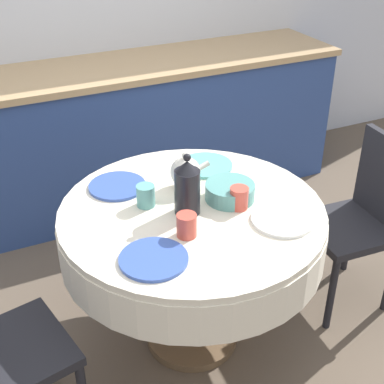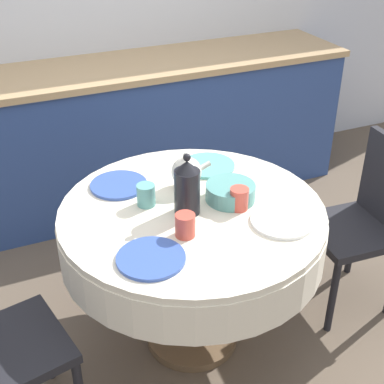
{
  "view_description": "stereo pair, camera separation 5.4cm",
  "coord_description": "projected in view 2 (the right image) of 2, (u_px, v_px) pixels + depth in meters",
  "views": [
    {
      "loc": [
        -0.81,
        -1.7,
        1.96
      ],
      "look_at": [
        0.0,
        0.0,
        0.83
      ],
      "focal_mm": 50.0,
      "sensor_mm": 36.0,
      "label": 1
    },
    {
      "loc": [
        -0.76,
        -1.72,
        1.96
      ],
      "look_at": [
        0.0,
        0.0,
        0.83
      ],
      "focal_mm": 50.0,
      "sensor_mm": 36.0,
      "label": 2
    }
  ],
  "objects": [
    {
      "name": "teapot",
      "position": [
        187.0,
        172.0,
        2.34
      ],
      "size": [
        0.19,
        0.13,
        0.18
      ],
      "color": "silver",
      "rests_on": "dining_table"
    },
    {
      "name": "cup_near_right",
      "position": [
        239.0,
        199.0,
        2.21
      ],
      "size": [
        0.08,
        0.08,
        0.09
      ],
      "primitive_type": "cylinder",
      "color": "#CC4C3D",
      "rests_on": "dining_table"
    },
    {
      "name": "plate_far_right",
      "position": [
        208.0,
        165.0,
        2.55
      ],
      "size": [
        0.25,
        0.25,
        0.01
      ],
      "primitive_type": "cylinder",
      "color": "#60BCB7",
      "rests_on": "dining_table"
    },
    {
      "name": "fruit_bowl",
      "position": [
        231.0,
        193.0,
        2.28
      ],
      "size": [
        0.21,
        0.21,
        0.07
      ],
      "primitive_type": "cylinder",
      "color": "#569993",
      "rests_on": "dining_table"
    },
    {
      "name": "dining_table",
      "position": [
        192.0,
        234.0,
        2.3
      ],
      "size": [
        1.13,
        1.13,
        0.75
      ],
      "color": "brown",
      "rests_on": "ground_plane"
    },
    {
      "name": "kitchen_counter",
      "position": [
        106.0,
        138.0,
        3.47
      ],
      "size": [
        3.24,
        0.64,
        0.95
      ],
      "color": "#2D4784",
      "rests_on": "ground_plane"
    },
    {
      "name": "ground_plane",
      "position": [
        192.0,
        337.0,
        2.62
      ],
      "size": [
        12.0,
        12.0,
        0.0
      ],
      "primitive_type": "plane",
      "color": "brown"
    },
    {
      "name": "cup_far_left",
      "position": [
        146.0,
        195.0,
        2.24
      ],
      "size": [
        0.08,
        0.08,
        0.09
      ],
      "primitive_type": "cylinder",
      "color": "#5BA39E",
      "rests_on": "dining_table"
    },
    {
      "name": "cup_near_left",
      "position": [
        185.0,
        225.0,
        2.05
      ],
      "size": [
        0.08,
        0.08,
        0.09
      ],
      "primitive_type": "cylinder",
      "color": "#CC4C3D",
      "rests_on": "dining_table"
    },
    {
      "name": "cup_far_right",
      "position": [
        188.0,
        176.0,
        2.38
      ],
      "size": [
        0.08,
        0.08,
        0.09
      ],
      "primitive_type": "cylinder",
      "color": "#28282D",
      "rests_on": "dining_table"
    },
    {
      "name": "plate_near_left",
      "position": [
        151.0,
        258.0,
        1.94
      ],
      "size": [
        0.25,
        0.25,
        0.01
      ],
      "primitive_type": "cylinder",
      "color": "#3856AD",
      "rests_on": "dining_table"
    },
    {
      "name": "chair_left",
      "position": [
        365.0,
        217.0,
        2.63
      ],
      "size": [
        0.43,
        0.43,
        0.9
      ],
      "rotation": [
        0.0,
        0.0,
        1.5
      ],
      "color": "black",
      "rests_on": "ground_plane"
    },
    {
      "name": "plate_near_right",
      "position": [
        282.0,
        221.0,
        2.14
      ],
      "size": [
        0.25,
        0.25,
        0.01
      ],
      "primitive_type": "cylinder",
      "color": "white",
      "rests_on": "dining_table"
    },
    {
      "name": "coffee_carafe",
      "position": [
        187.0,
        188.0,
        2.15
      ],
      "size": [
        0.11,
        0.11,
        0.27
      ],
      "color": "black",
      "rests_on": "dining_table"
    },
    {
      "name": "plate_far_left",
      "position": [
        119.0,
        185.0,
        2.39
      ],
      "size": [
        0.25,
        0.25,
        0.01
      ],
      "primitive_type": "cylinder",
      "color": "#3856AD",
      "rests_on": "dining_table"
    }
  ]
}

